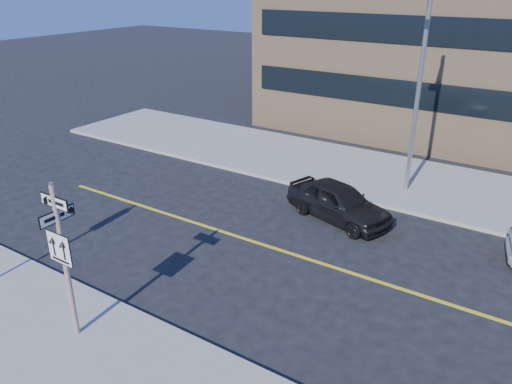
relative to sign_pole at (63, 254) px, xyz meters
The scene contains 4 objects.
ground 3.50m from the sign_pole, 90.00° to the left, with size 120.00×120.00×0.00m, color black.
sign_pole is the anchor object (origin of this frame).
parked_car_a 10.17m from the sign_pole, 74.63° to the left, with size 4.15×1.67×1.41m, color black.
streetlight_a 14.05m from the sign_pole, 73.23° to the left, with size 0.55×2.25×8.00m.
Camera 1 is at (9.20, -8.45, 8.35)m, focal length 35.00 mm.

